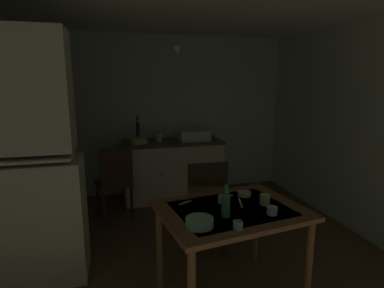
# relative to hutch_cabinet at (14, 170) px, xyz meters

# --- Properties ---
(ground_plane) EXTENTS (5.01, 5.01, 0.00)m
(ground_plane) POSITION_rel_hutch_cabinet_xyz_m (1.46, 0.17, -1.00)
(ground_plane) COLOR brown
(wall_back) EXTENTS (4.11, 0.10, 2.40)m
(wall_back) POSITION_rel_hutch_cabinet_xyz_m (1.46, 2.00, 0.20)
(wall_back) COLOR silver
(wall_back) RESTS_ON ground
(wall_right) EXTENTS (0.10, 3.66, 2.40)m
(wall_right) POSITION_rel_hutch_cabinet_xyz_m (3.51, 0.17, 0.20)
(wall_right) COLOR silver
(wall_right) RESTS_ON ground
(hutch_cabinet) EXTENTS (1.06, 0.48, 2.13)m
(hutch_cabinet) POSITION_rel_hutch_cabinet_xyz_m (0.00, 0.00, 0.00)
(hutch_cabinet) COLOR beige
(hutch_cabinet) RESTS_ON ground
(counter_cabinet) EXTENTS (1.44, 0.64, 0.86)m
(counter_cabinet) POSITION_rel_hutch_cabinet_xyz_m (1.64, 1.63, -0.57)
(counter_cabinet) COLOR beige
(counter_cabinet) RESTS_ON ground
(sink_basin) EXTENTS (0.44, 0.34, 0.15)m
(sink_basin) POSITION_rel_hutch_cabinet_xyz_m (1.96, 1.63, -0.06)
(sink_basin) COLOR white
(sink_basin) RESTS_ON counter_cabinet
(hand_pump) EXTENTS (0.05, 0.27, 0.39)m
(hand_pump) POSITION_rel_hutch_cabinet_xyz_m (1.15, 1.67, 0.03)
(hand_pump) COLOR #232328
(hand_pump) RESTS_ON counter_cabinet
(mixing_bowl_counter) EXTENTS (0.25, 0.25, 0.08)m
(mixing_bowl_counter) POSITION_rel_hutch_cabinet_xyz_m (1.14, 1.58, -0.10)
(mixing_bowl_counter) COLOR beige
(mixing_bowl_counter) RESTS_ON counter_cabinet
(stoneware_crock) EXTENTS (0.12, 0.12, 0.13)m
(stoneware_crock) POSITION_rel_hutch_cabinet_xyz_m (1.45, 1.65, -0.07)
(stoneware_crock) COLOR beige
(stoneware_crock) RESTS_ON counter_cabinet
(dining_table) EXTENTS (1.19, 0.96, 0.76)m
(dining_table) POSITION_rel_hutch_cabinet_xyz_m (1.66, -0.66, -0.34)
(dining_table) COLOR brown
(dining_table) RESTS_ON ground
(chair_far_side) EXTENTS (0.40, 0.40, 0.99)m
(chair_far_side) POSITION_rel_hutch_cabinet_xyz_m (1.64, -0.02, -0.48)
(chair_far_side) COLOR #382A19
(chair_far_side) RESTS_ON ground
(chair_by_counter) EXTENTS (0.48, 0.48, 0.94)m
(chair_by_counter) POSITION_rel_hutch_cabinet_xyz_m (0.80, 0.99, -0.49)
(chair_by_counter) COLOR #3B271D
(chair_by_counter) RESTS_ON ground
(serving_bowl_wide) EXTENTS (0.11, 0.11, 0.03)m
(serving_bowl_wide) POSITION_rel_hutch_cabinet_xyz_m (1.87, -0.43, -0.22)
(serving_bowl_wide) COLOR beige
(serving_bowl_wide) RESTS_ON dining_table
(soup_bowl_small) EXTENTS (0.19, 0.19, 0.06)m
(soup_bowl_small) POSITION_rel_hutch_cabinet_xyz_m (1.35, -0.88, -0.21)
(soup_bowl_small) COLOR #ADD1C1
(soup_bowl_small) RESTS_ON dining_table
(mug_dark) EXTENTS (0.08, 0.08, 0.08)m
(mug_dark) POSITION_rel_hutch_cabinet_xyz_m (1.95, -0.64, -0.20)
(mug_dark) COLOR beige
(mug_dark) RESTS_ON dining_table
(teacup_mint) EXTENTS (0.08, 0.08, 0.06)m
(teacup_mint) POSITION_rel_hutch_cabinet_xyz_m (1.91, -0.83, -0.21)
(teacup_mint) COLOR white
(teacup_mint) RESTS_ON dining_table
(mug_tall) EXTENTS (0.06, 0.06, 0.06)m
(mug_tall) POSITION_rel_hutch_cabinet_xyz_m (1.63, -0.54, -0.21)
(mug_tall) COLOR #ADD1C1
(mug_tall) RESTS_ON dining_table
(teacup_cream) EXTENTS (0.07, 0.07, 0.06)m
(teacup_cream) POSITION_rel_hutch_cabinet_xyz_m (1.58, -0.99, -0.21)
(teacup_cream) COLOR #9EB2C6
(teacup_cream) RESTS_ON dining_table
(glass_bottle) EXTENTS (0.06, 0.06, 0.24)m
(glass_bottle) POSITION_rel_hutch_cabinet_xyz_m (1.57, -0.78, -0.15)
(glass_bottle) COLOR #4C7F56
(glass_bottle) RESTS_ON dining_table
(table_knife) EXTENTS (0.07, 0.19, 0.00)m
(table_knife) POSITION_rel_hutch_cabinet_xyz_m (1.78, -0.57, -0.24)
(table_knife) COLOR silver
(table_knife) RESTS_ON dining_table
(teaspoon_near_bowl) EXTENTS (0.12, 0.07, 0.00)m
(teaspoon_near_bowl) POSITION_rel_hutch_cabinet_xyz_m (1.35, -0.46, -0.24)
(teaspoon_near_bowl) COLOR beige
(teaspoon_near_bowl) RESTS_ON dining_table
(teaspoon_by_cup) EXTENTS (0.13, 0.07, 0.00)m
(teaspoon_by_cup) POSITION_rel_hutch_cabinet_xyz_m (1.72, -0.38, -0.24)
(teaspoon_by_cup) COLOR beige
(teaspoon_by_cup) RESTS_ON dining_table
(pendant_bulb) EXTENTS (0.08, 0.08, 0.08)m
(pendant_bulb) POSITION_rel_hutch_cabinet_xyz_m (1.49, 0.57, 1.05)
(pendant_bulb) COLOR #F9EFCC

